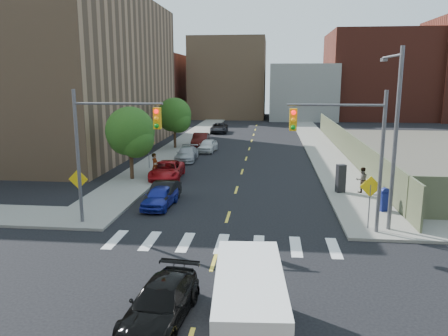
% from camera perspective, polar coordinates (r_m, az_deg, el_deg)
% --- Properties ---
extents(ground, '(160.00, 160.00, 0.00)m').
position_cam_1_polar(ground, '(16.90, -2.20, -14.80)').
color(ground, black).
rests_on(ground, ground).
extents(sidewalk_nw, '(3.50, 73.00, 0.15)m').
position_cam_1_polar(sidewalk_nw, '(57.83, -3.93, 4.21)').
color(sidewalk_nw, gray).
rests_on(sidewalk_nw, ground).
extents(sidewalk_ne, '(3.50, 73.00, 0.15)m').
position_cam_1_polar(sidewalk_ne, '(57.23, 11.58, 3.93)').
color(sidewalk_ne, gray).
rests_on(sidewalk_ne, ground).
extents(fence_north, '(0.12, 44.00, 2.50)m').
position_cam_1_polar(fence_north, '(44.05, 15.66, 3.02)').
color(fence_north, '#525A3F').
rests_on(fence_north, ground).
extents(building_nw, '(22.00, 30.00, 16.00)m').
position_cam_1_polar(building_nw, '(51.08, -22.71, 11.30)').
color(building_nw, '#8C6B4C').
rests_on(building_nw, ground).
extents(bg_bldg_west, '(14.00, 18.00, 12.00)m').
position_cam_1_polar(bg_bldg_west, '(88.37, -10.01, 10.48)').
color(bg_bldg_west, '#592319').
rests_on(bg_bldg_west, ground).
extents(bg_bldg_midwest, '(14.00, 16.00, 15.00)m').
position_cam_1_polar(bg_bldg_midwest, '(87.36, 0.68, 11.63)').
color(bg_bldg_midwest, '#8C6B4C').
rests_on(bg_bldg_midwest, ground).
extents(bg_bldg_center, '(12.00, 16.00, 10.00)m').
position_cam_1_polar(bg_bldg_center, '(85.20, 10.10, 9.77)').
color(bg_bldg_center, gray).
rests_on(bg_bldg_center, ground).
extents(bg_bldg_east, '(18.00, 18.00, 16.00)m').
position_cam_1_polar(bg_bldg_east, '(89.19, 19.27, 11.31)').
color(bg_bldg_east, '#592319').
rests_on(bg_bldg_east, ground).
extents(signal_nw, '(4.59, 0.30, 7.00)m').
position_cam_1_polar(signal_nw, '(22.72, -15.20, 3.65)').
color(signal_nw, '#59595E').
rests_on(signal_nw, ground).
extents(signal_ne, '(4.59, 0.30, 7.00)m').
position_cam_1_polar(signal_ne, '(21.51, 16.10, 3.18)').
color(signal_ne, '#59595E').
rests_on(signal_ne, ground).
extents(streetlight_ne, '(0.25, 3.70, 9.00)m').
position_cam_1_polar(streetlight_ne, '(22.79, 21.32, 5.04)').
color(streetlight_ne, '#59595E').
rests_on(streetlight_ne, ground).
extents(warn_sign_nw, '(1.06, 0.06, 2.83)m').
position_cam_1_polar(warn_sign_nw, '(24.33, -18.46, -2.11)').
color(warn_sign_nw, '#59595E').
rests_on(warn_sign_nw, ground).
extents(warn_sign_ne, '(1.06, 0.06, 2.83)m').
position_cam_1_polar(warn_sign_ne, '(22.72, 18.55, -3.06)').
color(warn_sign_ne, '#59595E').
rests_on(warn_sign_ne, ground).
extents(warn_sign_midwest, '(1.06, 0.06, 2.83)m').
position_cam_1_polar(warn_sign_midwest, '(36.80, -9.82, 2.83)').
color(warn_sign_midwest, '#59595E').
rests_on(warn_sign_midwest, ground).
extents(tree_west_near, '(3.66, 3.64, 5.52)m').
position_cam_1_polar(tree_west_near, '(32.91, -12.12, 4.32)').
color(tree_west_near, '#332114').
rests_on(tree_west_near, ground).
extents(tree_west_far, '(3.66, 3.64, 5.52)m').
position_cam_1_polar(tree_west_far, '(47.31, -6.48, 6.66)').
color(tree_west_far, '#332114').
rests_on(tree_west_far, ground).
extents(parked_car_blue, '(1.75, 3.82, 1.27)m').
position_cam_1_polar(parked_car_blue, '(26.21, -8.36, -3.73)').
color(parked_car_blue, navy).
rests_on(parked_car_blue, ground).
extents(parked_car_black, '(1.51, 3.93, 1.28)m').
position_cam_1_polar(parked_car_black, '(27.02, -7.91, -3.24)').
color(parked_car_black, black).
rests_on(parked_car_black, ground).
extents(parked_car_red, '(2.57, 5.01, 1.35)m').
position_cam_1_polar(parked_car_red, '(33.35, -7.46, -0.31)').
color(parked_car_red, '#A11015').
rests_on(parked_car_red, ground).
extents(parked_car_silver, '(1.90, 4.46, 1.28)m').
position_cam_1_polar(parked_car_silver, '(40.58, -4.88, 1.83)').
color(parked_car_silver, '#9B9DA2').
rests_on(parked_car_silver, ground).
extents(parked_car_white, '(1.90, 4.03, 1.33)m').
position_cam_1_polar(parked_car_white, '(45.45, -2.13, 2.96)').
color(parked_car_white, silver).
rests_on(parked_car_white, ground).
extents(parked_car_maroon, '(1.78, 4.65, 1.51)m').
position_cam_1_polar(parked_car_maroon, '(48.83, -3.10, 3.66)').
color(parked_car_maroon, '#3A0D0B').
rests_on(parked_car_maroon, ground).
extents(parked_car_grey, '(2.43, 4.98, 1.36)m').
position_cam_1_polar(parked_car_grey, '(61.51, -0.64, 5.26)').
color(parked_car_grey, black).
rests_on(parked_car_grey, ground).
extents(black_sedan, '(2.14, 4.39, 1.23)m').
position_cam_1_polar(black_sedan, '(14.45, -8.26, -17.05)').
color(black_sedan, black).
rests_on(black_sedan, ground).
extents(cargo_van, '(2.33, 5.03, 2.25)m').
position_cam_1_polar(cargo_van, '(13.04, 3.28, -17.49)').
color(cargo_van, white).
rests_on(cargo_van, ground).
extents(mailbox, '(0.64, 0.55, 1.34)m').
position_cam_1_polar(mailbox, '(26.33, 20.24, -3.89)').
color(mailbox, navy).
rests_on(mailbox, sidewalk_ne).
extents(payphone, '(0.66, 0.60, 1.85)m').
position_cam_1_polar(payphone, '(29.66, 15.00, -1.32)').
color(payphone, black).
rests_on(payphone, sidewalk_ne).
extents(pedestrian_west, '(0.57, 0.76, 1.91)m').
position_cam_1_polar(pedestrian_west, '(33.04, -9.00, 0.29)').
color(pedestrian_west, gray).
rests_on(pedestrian_west, sidewalk_nw).
extents(pedestrian_east, '(0.93, 0.79, 1.68)m').
position_cam_1_polar(pedestrian_east, '(29.99, 17.56, -1.49)').
color(pedestrian_east, gray).
rests_on(pedestrian_east, sidewalk_ne).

